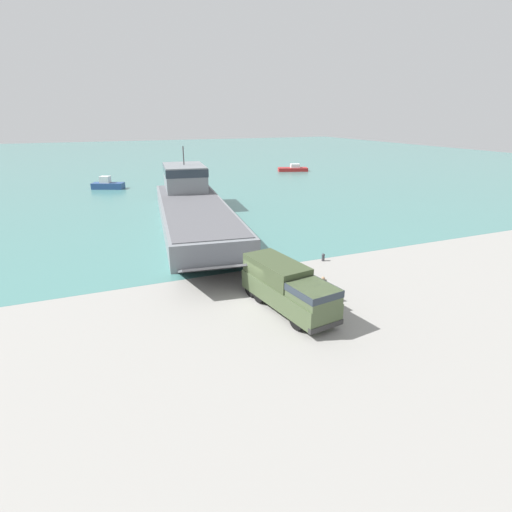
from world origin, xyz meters
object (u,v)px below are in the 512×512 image
at_px(landing_craft, 192,203).
at_px(moored_boat_a, 108,185).
at_px(military_truck, 288,287).
at_px(moored_boat_b, 293,169).
at_px(soldier_on_ramp, 323,287).
at_px(mooring_bollard, 323,257).

relative_size(landing_craft, moored_boat_a, 6.32).
relative_size(landing_craft, military_truck, 4.38).
relative_size(moored_boat_a, moored_boat_b, 0.80).
relative_size(military_truck, moored_boat_b, 1.15).
relative_size(soldier_on_ramp, mooring_bollard, 2.73).
relative_size(moored_boat_b, mooring_bollard, 10.46).
bearing_deg(moored_boat_a, mooring_bollard, 41.98).
bearing_deg(soldier_on_ramp, mooring_bollard, -45.65).
relative_size(landing_craft, moored_boat_b, 5.04).
bearing_deg(moored_boat_b, mooring_bollard, 173.68).
bearing_deg(mooring_bollard, military_truck, -135.13).
relative_size(military_truck, moored_boat_a, 1.44).
bearing_deg(military_truck, landing_craft, 171.17).
xyz_separation_m(moored_boat_b, mooring_bollard, (-24.54, -52.56, -0.16)).
height_order(moored_boat_a, mooring_bollard, moored_boat_a).
bearing_deg(soldier_on_ramp, moored_boat_b, -39.44).
height_order(landing_craft, soldier_on_ramp, landing_craft).
relative_size(military_truck, soldier_on_ramp, 4.42).
height_order(landing_craft, military_truck, landing_craft).
xyz_separation_m(military_truck, soldier_on_ramp, (2.63, 0.06, -0.50)).
relative_size(landing_craft, mooring_bollard, 52.71).
bearing_deg(moored_boat_a, landing_craft, 40.64).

